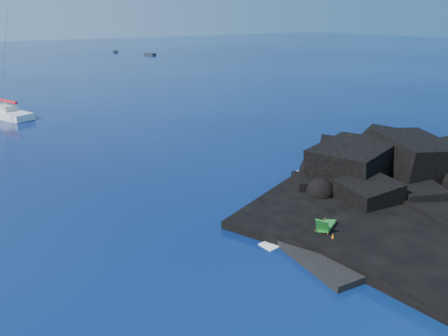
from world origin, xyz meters
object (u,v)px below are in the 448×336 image
object	(u,v)px
distant_boat_a	(116,52)
sailboat	(5,117)
marker_cone	(333,238)
deck_chair	(327,222)
distant_boat_b	(150,55)
sunbather	(381,247)

from	to	relation	value
distant_boat_a	sailboat	bearing A→B (deg)	-95.66
marker_cone	distant_boat_a	world-z (taller)	marker_cone
deck_chair	distant_boat_a	distance (m)	124.15
distant_boat_b	sailboat	bearing A→B (deg)	-137.85
sailboat	distant_boat_a	xyz separation A→B (m)	(42.47, 78.66, 0.00)
sunbather	sailboat	bearing A→B (deg)	110.03
sailboat	distant_boat_a	size ratio (longest dim) A/B	2.87
sailboat	sunbather	bearing A→B (deg)	-97.66
distant_boat_b	distant_boat_a	bearing A→B (deg)	96.61
distant_boat_b	marker_cone	bearing A→B (deg)	-121.19
sailboat	distant_boat_a	bearing A→B (deg)	40.47
marker_cone	sailboat	bearing A→B (deg)	102.18
sailboat	marker_cone	size ratio (longest dim) A/B	23.15
deck_chair	distant_boat_a	world-z (taller)	deck_chair
deck_chair	sunbather	world-z (taller)	deck_chair
distant_boat_a	distant_boat_b	distance (m)	15.48
sailboat	distant_boat_a	distance (m)	89.40
deck_chair	distant_boat_b	bearing A→B (deg)	42.99
deck_chair	distant_boat_b	size ratio (longest dim) A/B	0.42
sailboat	sunbather	size ratio (longest dim) A/B	6.61
sailboat	distant_boat_b	xyz separation A→B (m)	(47.25, 63.94, 0.00)
deck_chair	distant_boat_b	xyz separation A→B (m)	(37.62, 105.00, -0.96)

